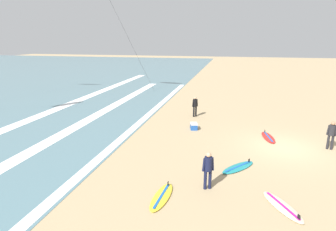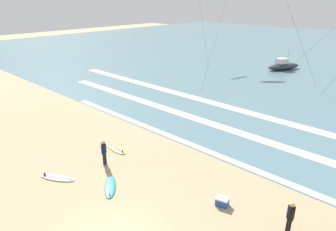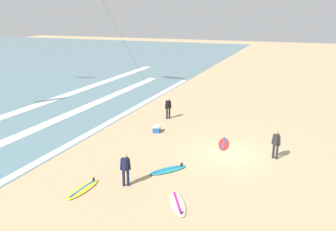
# 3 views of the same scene
# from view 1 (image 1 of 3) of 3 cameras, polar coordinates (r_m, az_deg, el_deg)

# --- Properties ---
(ground_plane) EXTENTS (160.00, 160.00, 0.00)m
(ground_plane) POSITION_cam_1_polar(r_m,az_deg,el_deg) (16.92, 22.78, -6.14)
(ground_plane) COLOR tan
(wave_foam_shoreline) EXTENTS (36.91, 0.52, 0.01)m
(wave_foam_shoreline) POSITION_cam_1_polar(r_m,az_deg,el_deg) (19.23, -6.92, -2.37)
(wave_foam_shoreline) COLOR white
(wave_foam_shoreline) RESTS_ON ocean_surface
(wave_foam_mid_break) EXTENTS (43.61, 0.94, 0.01)m
(wave_foam_mid_break) POSITION_cam_1_polar(r_m,az_deg,el_deg) (18.23, -22.59, -4.53)
(wave_foam_mid_break) COLOR white
(wave_foam_mid_break) RESTS_ON ocean_surface
(wave_foam_outer_break) EXTENTS (55.97, 1.04, 0.01)m
(wave_foam_outer_break) POSITION_cam_1_polar(r_m,az_deg,el_deg) (22.32, -28.74, -1.69)
(wave_foam_outer_break) COLOR white
(wave_foam_outer_break) RESTS_ON ocean_surface
(surfer_background_far) EXTENTS (0.40, 0.44, 1.60)m
(surfer_background_far) POSITION_cam_1_polar(r_m,az_deg,el_deg) (21.53, 5.61, 2.23)
(surfer_background_far) COLOR black
(surfer_background_far) RESTS_ON ground
(surfer_left_far) EXTENTS (0.32, 0.51, 1.60)m
(surfer_left_far) POSITION_cam_1_polar(r_m,az_deg,el_deg) (17.52, 30.71, -3.10)
(surfer_left_far) COLOR #232328
(surfer_left_far) RESTS_ON ground
(surfer_mid_group) EXTENTS (0.32, 0.50, 1.60)m
(surfer_mid_group) POSITION_cam_1_polar(r_m,az_deg,el_deg) (11.34, 8.28, -10.53)
(surfer_mid_group) COLOR #141938
(surfer_mid_group) RESTS_ON ground
(surfboard_left_pile) EXTENTS (2.01, 1.79, 0.25)m
(surfboard_left_pile) POSITION_cam_1_polar(r_m,az_deg,el_deg) (13.69, 14.28, -10.32)
(surfboard_left_pile) COLOR teal
(surfboard_left_pile) RESTS_ON ground
(surfboard_right_spare) EXTENTS (2.17, 0.93, 0.25)m
(surfboard_right_spare) POSITION_cam_1_polar(r_m,az_deg,el_deg) (18.14, 19.99, -4.25)
(surfboard_right_spare) COLOR red
(surfboard_right_spare) RESTS_ON ground
(surfboard_near_water) EXTENTS (2.12, 1.55, 0.25)m
(surfboard_near_water) POSITION_cam_1_polar(r_m,az_deg,el_deg) (11.34, 22.52, -16.93)
(surfboard_near_water) COLOR beige
(surfboard_near_water) RESTS_ON ground
(surfboard_foreground_flat) EXTENTS (2.14, 0.76, 0.25)m
(surfboard_foreground_flat) POSITION_cam_1_polar(r_m,az_deg,el_deg) (11.09, -1.32, -16.38)
(surfboard_foreground_flat) COLOR yellow
(surfboard_foreground_flat) RESTS_ON ground
(cooler_box) EXTENTS (0.71, 0.59, 0.44)m
(cooler_box) POSITION_cam_1_polar(r_m,az_deg,el_deg) (18.68, 5.35, -2.20)
(cooler_box) COLOR #1E4C9E
(cooler_box) RESTS_ON ground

